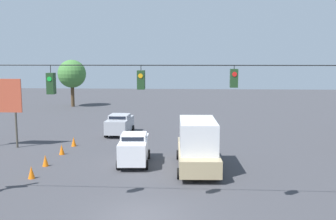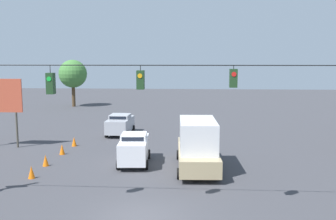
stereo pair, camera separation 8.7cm
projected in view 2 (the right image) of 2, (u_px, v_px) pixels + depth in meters
ground_plane at (140, 218)px, 16.34m from camera, size 140.00×140.00×0.00m
overhead_signal_span at (139, 112)px, 16.43m from camera, size 21.47×0.38×7.52m
sedan_silver_withflow_far at (120, 124)px, 34.09m from camera, size 2.21×4.21×1.86m
sedan_white_withflow_mid at (134, 148)px, 24.56m from camera, size 2.16×4.14×2.03m
box_truck_tan_crossing_near at (198, 145)px, 23.32m from camera, size 2.79×6.64×3.15m
traffic_cone_nearest at (31, 172)px, 21.64m from camera, size 0.39×0.39×0.75m
traffic_cone_second at (46, 160)px, 24.14m from camera, size 0.39×0.39×0.75m
traffic_cone_third at (62, 149)px, 27.07m from camera, size 0.39×0.39×0.75m
traffic_cone_fourth at (74, 142)px, 29.63m from camera, size 0.39×0.39×0.75m
roadside_billboard at (0, 99)px, 28.84m from camera, size 3.55×0.16×5.36m
tree_horizon_left at (73, 74)px, 53.67m from camera, size 4.00×4.00×6.73m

